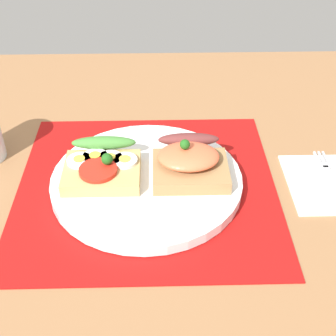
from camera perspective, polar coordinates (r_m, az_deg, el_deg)
ground_plane at (r=68.23cm, az=-2.52°, el=-3.31°), size 120.00×90.00×3.20cm
placemat at (r=67.09cm, az=-2.56°, el=-2.19°), size 36.33×34.95×0.30cm
plate at (r=66.50cm, az=-2.59°, el=-1.58°), size 26.70×26.70×1.53cm
sandwich_egg_tomato at (r=66.21cm, az=-7.93°, el=0.26°), size 10.49×9.84×4.01cm
sandwich_salmon at (r=65.79cm, az=2.58°, el=0.89°), size 10.40×9.78×5.37cm
napkin at (r=71.00cm, az=18.88°, el=-1.80°), size 11.79×13.15×0.60cm
fork at (r=70.84cm, az=19.13°, el=-1.49°), size 1.62×15.09×0.32cm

